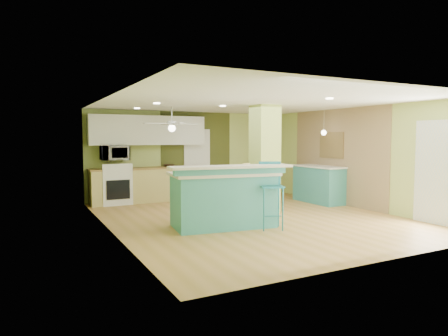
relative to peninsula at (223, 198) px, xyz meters
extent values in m
cube|color=#A67B3A|center=(0.95, 0.50, -0.58)|extent=(6.00, 7.00, 0.01)
cube|color=white|center=(0.95, 0.50, 1.93)|extent=(6.00, 7.00, 0.01)
cube|color=#B1C469|center=(0.95, 4.00, 0.68)|extent=(6.00, 0.01, 2.50)
cube|color=#B1C469|center=(0.95, -3.01, 0.68)|extent=(6.00, 0.01, 2.50)
cube|color=#B1C469|center=(-2.06, 0.50, 0.68)|extent=(0.01, 7.00, 2.50)
cube|color=#B1C469|center=(3.95, 0.50, 0.68)|extent=(0.01, 7.00, 2.50)
cube|color=#82674A|center=(3.94, 1.10, 0.68)|extent=(0.02, 3.40, 2.50)
cube|color=#42481C|center=(1.15, 3.99, 0.68)|extent=(2.20, 0.02, 2.50)
cube|color=white|center=(1.15, 3.96, 0.43)|extent=(0.82, 0.05, 2.00)
cube|color=silver|center=(3.92, -1.80, 0.48)|extent=(0.04, 1.08, 2.10)
cube|color=#ABC159|center=(1.60, 1.00, 0.68)|extent=(0.55, 0.55, 2.50)
cube|color=tan|center=(-0.35, 3.70, -0.12)|extent=(3.20, 0.60, 0.90)
cube|color=olive|center=(-0.35, 3.70, 0.35)|extent=(3.25, 0.63, 0.04)
cube|color=white|center=(-1.30, 3.70, -0.12)|extent=(0.76, 0.64, 0.90)
cube|color=black|center=(-1.30, 3.37, -0.15)|extent=(0.59, 0.02, 0.50)
cube|color=white|center=(-1.30, 3.40, 0.42)|extent=(0.76, 0.06, 0.18)
cube|color=white|center=(-0.35, 3.82, 1.38)|extent=(3.20, 0.34, 0.80)
imported|color=white|center=(-1.30, 3.70, 0.78)|extent=(0.70, 0.48, 0.39)
cylinder|color=silver|center=(-0.15, 2.50, 1.73)|extent=(0.03, 0.03, 0.40)
cylinder|color=silver|center=(-0.15, 2.50, 1.53)|extent=(0.24, 0.24, 0.10)
sphere|color=white|center=(-0.15, 2.50, 1.41)|extent=(0.18, 0.18, 0.18)
cylinder|color=white|center=(3.60, 1.25, 1.62)|extent=(0.01, 0.01, 0.62)
sphere|color=white|center=(3.60, 1.25, 1.31)|extent=(0.14, 0.14, 0.14)
cube|color=brown|center=(3.91, 1.30, 0.98)|extent=(0.03, 0.90, 0.70)
cube|color=teal|center=(0.00, 0.02, -0.06)|extent=(2.03, 1.20, 1.01)
cube|color=beige|center=(0.00, 0.02, 0.47)|extent=(2.15, 1.33, 0.06)
cube|color=teal|center=(-0.06, -0.43, 0.57)|extent=(2.17, 0.44, 0.15)
cube|color=beige|center=(-0.06, -0.43, 0.64)|extent=(2.35, 0.78, 0.05)
cylinder|color=#1C6D7F|center=(0.49, -0.69, -0.17)|extent=(0.03, 0.03, 0.81)
cylinder|color=#1C6D7F|center=(0.83, -0.82, -0.17)|extent=(0.03, 0.03, 0.81)
cylinder|color=#1C6D7F|center=(0.63, -0.36, -0.17)|extent=(0.03, 0.03, 0.81)
cylinder|color=#1C6D7F|center=(0.96, -0.49, -0.17)|extent=(0.03, 0.03, 0.81)
cube|color=#1C6D7F|center=(0.73, -0.59, 0.25)|extent=(0.56, 0.56, 0.03)
cube|color=#1C6D7F|center=(0.80, -0.42, 0.49)|extent=(0.41, 0.19, 0.45)
cube|color=teal|center=(3.65, 1.46, -0.09)|extent=(0.61, 1.48, 0.95)
cube|color=silver|center=(3.65, 1.46, 0.40)|extent=(0.66, 1.55, 0.04)
imported|color=#332314|center=(0.17, 3.67, 0.40)|extent=(0.38, 0.38, 0.07)
cylinder|color=yellow|center=(0.57, 0.08, 0.58)|extent=(0.14, 0.14, 0.15)
camera|label=1|loc=(-3.53, -6.88, 1.17)|focal=32.00mm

